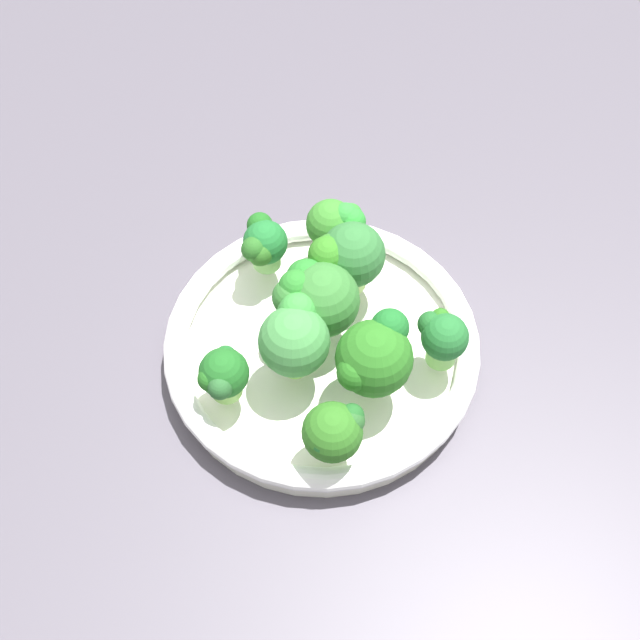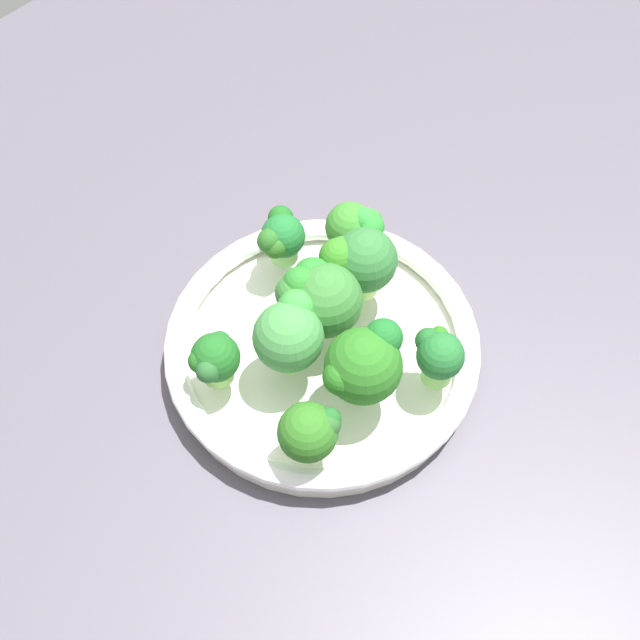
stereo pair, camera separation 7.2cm
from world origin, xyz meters
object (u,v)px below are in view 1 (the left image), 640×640
Objects in this scene: broccoli_floret_4 at (295,335)px; broccoli_floret_8 at (316,297)px; broccoli_floret_2 at (347,256)px; broccoli_floret_7 at (223,375)px; broccoli_floret_0 at (336,224)px; broccoli_floret_5 at (375,356)px; broccoli_floret_1 at (263,244)px; broccoli_floret_3 at (334,432)px; bowl at (320,350)px; broccoli_floret_6 at (442,337)px.

broccoli_floret_8 is (0.65, -4.16, -0.17)cm from broccoli_floret_4.
broccoli_floret_7 is at bearing 79.44° from broccoli_floret_2.
broccoli_floret_0 is 12.46cm from broccoli_floret_4.
broccoli_floret_7 is (9.94, 7.24, -1.43)cm from broccoli_floret_5.
broccoli_floret_1 is 0.67× the size of broccoli_floret_5.
broccoli_floret_3 is 0.78× the size of broccoli_floret_4.
broccoli_floret_0 is 0.88× the size of broccoli_floret_8.
broccoli_floret_3 is at bearing 142.85° from broccoli_floret_4.
broccoli_floret_2 is at bearing -90.06° from broccoli_floret_8.
broccoli_floret_1 is at bearing -39.75° from broccoli_floret_3.
broccoli_floret_4 is at bearing -121.59° from broccoli_floret_7.
broccoli_floret_3 is (-15.18, 12.62, 0.26)cm from broccoli_floret_1.
bowl is 3.90× the size of broccoli_floret_8.
broccoli_floret_5 reaches higher than broccoli_floret_8.
broccoli_floret_6 reaches higher than broccoli_floret_7.
broccoli_floret_5 reaches higher than bowl.
broccoli_floret_3 is at bearing 117.56° from broccoli_floret_2.
broccoli_floret_8 is (0.01, 5.16, -0.04)cm from broccoli_floret_2.
broccoli_floret_4 is at bearing 34.78° from broccoli_floret_6.
broccoli_floret_7 is (10.40, 0.27, -0.40)cm from broccoli_floret_3.
broccoli_floret_4 is 1.42× the size of broccoli_floret_7.
broccoli_floret_1 is 0.71× the size of broccoli_floret_8.
broccoli_floret_5 is (-6.52, -1.68, -0.04)cm from broccoli_floret_4.
broccoli_floret_1 is 19.74cm from broccoli_floret_3.
broccoli_floret_6 is at bearing -145.22° from broccoli_floret_4.
broccoli_floret_3 is (-6.50, 8.34, 5.01)cm from bowl.
broccoli_floret_1 is at bearing 44.20° from broccoli_floret_0.
broccoli_floret_8 reaches higher than broccoli_floret_7.
broccoli_floret_6 is (-13.43, 5.03, -0.98)cm from broccoli_floret_0.
bowl is 3.93× the size of broccoli_floret_2.
broccoli_floret_6 is (-18.21, 0.38, 0.10)cm from broccoli_floret_1.
bowl is 6.13cm from broccoli_floret_8.
broccoli_floret_0 is 1.25× the size of broccoli_floret_7.
broccoli_floret_0 is 0.88× the size of broccoli_floret_4.
broccoli_floret_2 is 5.16cm from broccoli_floret_8.
broccoli_floret_1 is 1.01× the size of broccoli_floret_7.
broccoli_floret_5 is at bearing -165.56° from broccoli_floret_4.
broccoli_floret_2 is at bearing -62.44° from broccoli_floret_3.
broccoli_floret_2 is 10.98cm from broccoli_floret_6.
broccoli_floret_2 is at bearing -46.86° from broccoli_floret_5.
broccoli_floret_6 reaches higher than broccoli_floret_1.
broccoli_floret_5 is at bearing -86.21° from broccoli_floret_3.
bowl is at bearing 100.17° from broccoli_floret_2.
broccoli_floret_6 is at bearing -165.33° from broccoli_floret_8.
broccoli_floret_0 reaches higher than broccoli_floret_6.
broccoli_floret_5 is 1.05× the size of broccoli_floret_8.
broccoli_floret_5 is 1.40× the size of broccoli_floret_6.
broccoli_floret_3 is 7.06cm from broccoli_floret_5.
broccoli_floret_4 is 1.00× the size of broccoli_floret_8.
broccoli_floret_1 is 0.95× the size of broccoli_floret_6.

